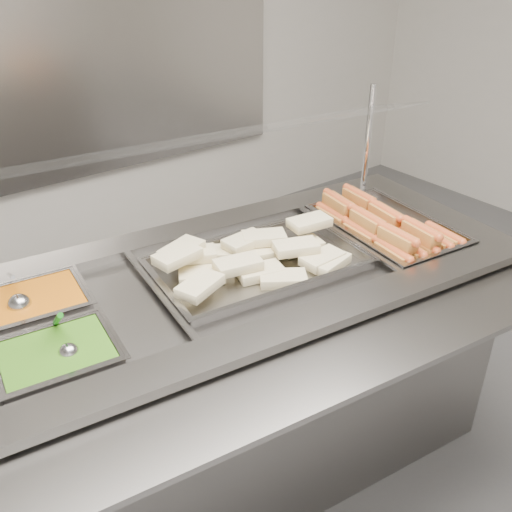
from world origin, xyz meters
TOP-DOWN VIEW (x-y plane):
  - back_panel at (0.00, 2.45)m, footprint 3.00×0.04m
  - steam_counter at (-0.12, 0.50)m, footprint 2.03×1.10m
  - tray_rail at (-0.19, -0.02)m, footprint 1.87×0.62m
  - sneeze_guard at (-0.09, 0.73)m, footprint 1.72×0.52m
  - pan_hotdogs at (0.52, 0.42)m, footprint 0.42×0.61m
  - pan_wraps at (-0.06, 0.50)m, footprint 0.75×0.50m
  - pan_beans at (-0.76, 0.74)m, footprint 0.34×0.29m
  - pan_peas at (-0.80, 0.44)m, footprint 0.34×0.29m
  - hotdogs_in_buns at (0.49, 0.41)m, footprint 0.33×0.56m
  - tortilla_wraps at (-0.07, 0.52)m, footprint 0.71×0.42m
  - ladle at (-0.80, 0.73)m, footprint 0.07×0.20m
  - serving_spoon at (-0.77, 0.44)m, footprint 0.06×0.18m

SIDE VIEW (x-z plane):
  - steam_counter at x=-0.12m, z-range 0.00..0.92m
  - tray_rail at x=-0.19m, z-range 0.85..0.90m
  - pan_hotdogs at x=0.52m, z-range 0.83..0.93m
  - pan_beans at x=-0.76m, z-range 0.83..0.93m
  - pan_peas at x=-0.80m, z-range 0.83..0.93m
  - pan_wraps at x=-0.06m, z-range 0.86..0.93m
  - hotdogs_in_buns at x=0.49m, z-range 0.87..0.99m
  - ladle at x=-0.80m, z-range 0.86..1.00m
  - serving_spoon at x=-0.77m, z-range 0.86..1.01m
  - tortilla_wraps at x=-0.07m, z-range 0.89..0.99m
  - back_panel at x=0.00m, z-range 0.60..1.80m
  - sneeze_guard at x=-0.09m, z-range 1.07..1.52m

